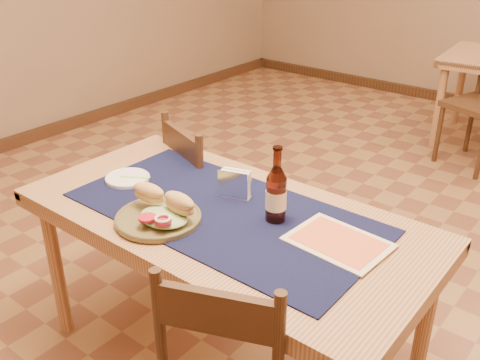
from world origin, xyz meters
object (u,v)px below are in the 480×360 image
Objects in this scene: sandwich_plate at (161,213)px; napkin_holder at (234,184)px; chair_main_far at (211,198)px; beer_bottle at (276,194)px; main_table at (224,231)px.

sandwich_plate is 0.33m from napkin_holder.
chair_main_far is at bearing 117.17° from sandwich_plate.
chair_main_far is 2.86× the size of sandwich_plate.
sandwich_plate is at bearing -139.74° from beer_bottle.
main_table is 1.76× the size of chair_main_far.
chair_main_far is 0.78m from sandwich_plate.
napkin_holder is at bearing -37.51° from chair_main_far.
beer_bottle is at bearing 40.26° from sandwich_plate.
main_table is at bearing -158.71° from beer_bottle.
napkin_holder is (0.09, 0.32, 0.02)m from sandwich_plate.
chair_main_far reaches higher than napkin_holder.
main_table is at bearing -43.63° from chair_main_far.
sandwich_plate is 2.26× the size of napkin_holder.
chair_main_far is at bearing 150.63° from beer_bottle.
napkin_holder reaches higher than main_table.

